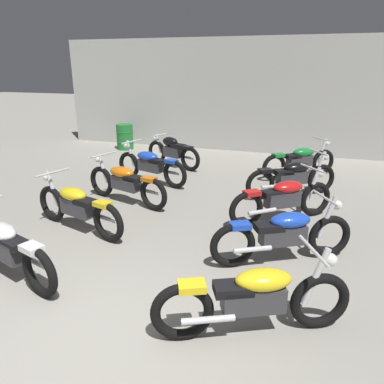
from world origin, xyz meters
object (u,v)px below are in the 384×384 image
(motorcycle_left_row_1, at_px, (77,206))
(motorcycle_right_row_3, at_px, (292,176))
(motorcycle_left_row_2, at_px, (125,182))
(motorcycle_left_row_0, at_px, (6,247))
(motorcycle_right_row_1, at_px, (284,234))
(motorcycle_right_row_2, at_px, (283,198))
(motorcycle_left_row_4, at_px, (173,151))
(motorcycle_right_row_4, at_px, (300,160))
(oil_drum, at_px, (125,137))
(motorcycle_left_row_3, at_px, (150,165))
(motorcycle_right_row_0, at_px, (254,297))

(motorcycle_left_row_1, height_order, motorcycle_right_row_3, same)
(motorcycle_left_row_1, height_order, motorcycle_left_row_2, same)
(motorcycle_left_row_0, xyz_separation_m, motorcycle_right_row_1, (3.50, 1.60, 0.00))
(motorcycle_right_row_2, bearing_deg, motorcycle_left_row_2, -179.46)
(motorcycle_left_row_1, bearing_deg, motorcycle_left_row_2, 84.99)
(motorcycle_left_row_1, relative_size, motorcycle_right_row_3, 1.14)
(motorcycle_left_row_4, height_order, motorcycle_right_row_4, motorcycle_right_row_4)
(motorcycle_left_row_4, bearing_deg, motorcycle_right_row_2, -42.00)
(motorcycle_right_row_3, bearing_deg, motorcycle_right_row_4, 87.31)
(motorcycle_left_row_4, distance_m, oil_drum, 2.96)
(motorcycle_right_row_3, bearing_deg, motorcycle_left_row_0, -126.36)
(motorcycle_right_row_4, relative_size, oil_drum, 2.05)
(motorcycle_left_row_1, xyz_separation_m, motorcycle_right_row_2, (3.34, 1.53, 0.00))
(motorcycle_left_row_3, bearing_deg, motorcycle_left_row_1, -90.63)
(oil_drum, bearing_deg, motorcycle_left_row_0, -72.94)
(motorcycle_left_row_1, height_order, oil_drum, motorcycle_left_row_1)
(motorcycle_left_row_0, height_order, motorcycle_right_row_3, same)
(motorcycle_left_row_4, xyz_separation_m, motorcycle_right_row_4, (3.47, 0.06, -0.01))
(motorcycle_left_row_0, distance_m, motorcycle_left_row_4, 6.14)
(motorcycle_left_row_0, distance_m, motorcycle_right_row_3, 5.74)
(motorcycle_left_row_0, height_order, motorcycle_right_row_0, same)
(motorcycle_left_row_1, bearing_deg, motorcycle_right_row_2, 24.66)
(motorcycle_left_row_3, distance_m, motorcycle_right_row_1, 4.56)
(motorcycle_right_row_1, bearing_deg, motorcycle_right_row_2, 95.71)
(motorcycle_right_row_2, height_order, motorcycle_right_row_4, same)
(motorcycle_right_row_2, xyz_separation_m, oil_drum, (-5.75, 4.70, -0.03))
(motorcycle_left_row_2, height_order, motorcycle_right_row_2, same)
(motorcycle_right_row_2, distance_m, oil_drum, 7.43)
(motorcycle_right_row_1, relative_size, motorcycle_right_row_2, 1.12)
(motorcycle_right_row_1, height_order, motorcycle_right_row_4, same)
(motorcycle_right_row_1, distance_m, motorcycle_right_row_4, 4.61)
(motorcycle_left_row_2, height_order, oil_drum, motorcycle_left_row_2)
(oil_drum, bearing_deg, motorcycle_right_row_4, -15.57)
(motorcycle_left_row_4, bearing_deg, motorcycle_right_row_3, -24.10)
(motorcycle_left_row_0, relative_size, motorcycle_left_row_2, 0.99)
(motorcycle_left_row_0, distance_m, motorcycle_left_row_1, 1.60)
(motorcycle_left_row_1, xyz_separation_m, oil_drum, (-2.41, 6.24, -0.03))
(motorcycle_left_row_4, bearing_deg, motorcycle_left_row_0, -90.10)
(motorcycle_left_row_1, bearing_deg, motorcycle_right_row_3, 41.63)
(motorcycle_left_row_0, bearing_deg, oil_drum, 107.06)
(motorcycle_left_row_1, xyz_separation_m, motorcycle_right_row_3, (3.40, 3.02, 0.00))
(motorcycle_left_row_1, relative_size, motorcycle_right_row_2, 1.22)
(motorcycle_left_row_3, height_order, motorcycle_right_row_0, same)
(motorcycle_left_row_0, bearing_deg, motorcycle_right_row_1, 24.51)
(motorcycle_right_row_1, bearing_deg, motorcycle_right_row_3, 91.83)
(motorcycle_left_row_3, distance_m, motorcycle_right_row_3, 3.36)
(motorcycle_right_row_2, height_order, oil_drum, motorcycle_right_row_2)
(motorcycle_left_row_3, relative_size, motorcycle_right_row_4, 1.20)
(motorcycle_left_row_0, distance_m, motorcycle_right_row_1, 3.85)
(motorcycle_left_row_0, distance_m, motorcycle_right_row_0, 3.35)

